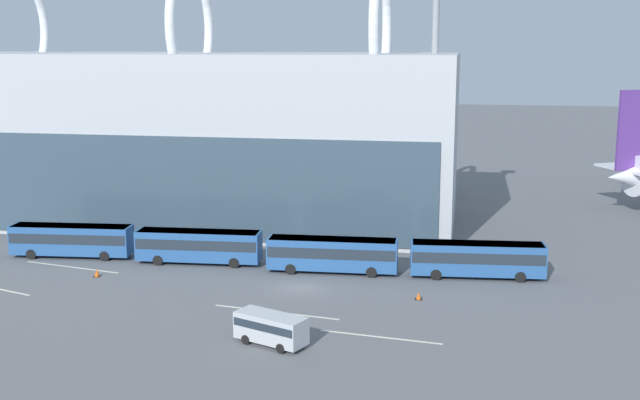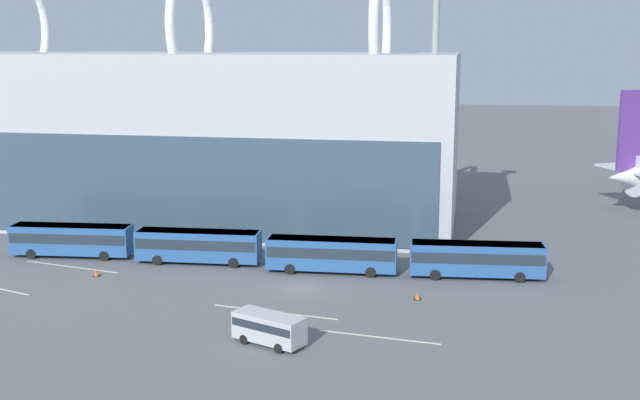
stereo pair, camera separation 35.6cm
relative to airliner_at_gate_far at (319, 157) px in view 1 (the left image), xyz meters
name	(u,v)px [view 1 (the left image)]	position (x,y,z in m)	size (l,w,h in m)	color
ground_plane	(300,288)	(7.05, -46.46, -5.03)	(440.00, 440.00, 0.00)	slate
airliner_at_gate_far	(319,157)	(0.00, 0.00, 0.00)	(38.45, 40.80, 13.25)	silver
shuttle_bus_0	(72,239)	(-17.56, -40.44, -3.13)	(12.29, 3.59, 3.24)	#285693
shuttle_bus_1	(199,244)	(-4.26, -40.40, -3.13)	(12.25, 3.26, 3.24)	#285693
shuttle_bus_2	(332,253)	(9.03, -41.11, -3.13)	(12.22, 3.11, 3.24)	#285693
shuttle_bus_3	(477,257)	(22.33, -40.34, -3.13)	(12.29, 3.58, 3.24)	#285693
service_van_foreground	(271,327)	(7.82, -59.95, -3.71)	(5.66, 3.90, 2.24)	#B2B7BC
floodlight_mast	(434,90)	(17.18, -21.73, 10.93)	(2.11, 2.11, 28.97)	gray
lane_stripe_2	(72,267)	(-15.86, -43.92, -5.03)	(10.75, 0.25, 0.01)	silver
lane_stripe_3	(380,337)	(15.33, -57.06, -5.03)	(9.17, 0.25, 0.01)	silver
lane_stripe_5	(276,312)	(6.51, -53.08, -5.03)	(10.66, 0.25, 0.01)	silver
traffic_cone_0	(419,296)	(17.51, -47.71, -4.74)	(0.61, 0.61, 0.61)	black
traffic_cone_1	(97,273)	(-12.06, -46.40, -4.66)	(0.61, 0.61, 0.77)	black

